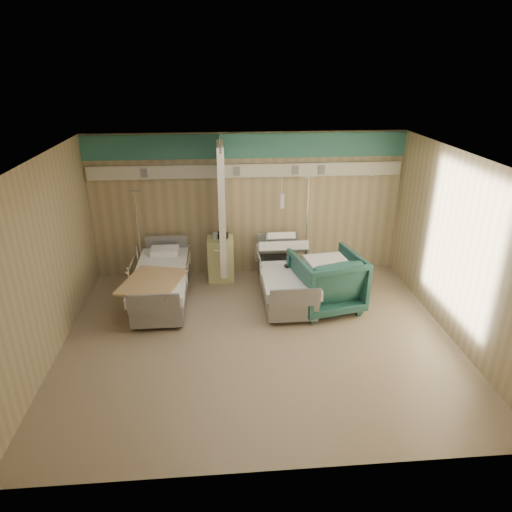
# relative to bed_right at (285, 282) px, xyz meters

# --- Properties ---
(ground) EXTENTS (6.00, 5.00, 0.00)m
(ground) POSITION_rel_bed_right_xyz_m (-0.60, -1.30, -0.32)
(ground) COLOR gray
(ground) RESTS_ON ground
(room_walls) EXTENTS (6.04, 5.04, 2.82)m
(room_walls) POSITION_rel_bed_right_xyz_m (-0.63, -1.05, 1.55)
(room_walls) COLOR tan
(room_walls) RESTS_ON ground
(bed_right) EXTENTS (1.00, 2.16, 0.63)m
(bed_right) POSITION_rel_bed_right_xyz_m (0.00, 0.00, 0.00)
(bed_right) COLOR white
(bed_right) RESTS_ON ground
(bed_left) EXTENTS (1.00, 2.16, 0.63)m
(bed_left) POSITION_rel_bed_right_xyz_m (-2.20, 0.00, 0.00)
(bed_left) COLOR white
(bed_left) RESTS_ON ground
(bedside_cabinet) EXTENTS (0.50, 0.48, 0.85)m
(bedside_cabinet) POSITION_rel_bed_right_xyz_m (-1.15, 0.90, 0.11)
(bedside_cabinet) COLOR #D8D687
(bedside_cabinet) RESTS_ON ground
(visitor_armchair) EXTENTS (1.30, 1.32, 1.01)m
(visitor_armchair) POSITION_rel_bed_right_xyz_m (0.65, -0.40, 0.19)
(visitor_armchair) COLOR #1F4F48
(visitor_armchair) RESTS_ON ground
(waffle_blanket) EXTENTS (0.75, 0.68, 0.08)m
(waffle_blanket) POSITION_rel_bed_right_xyz_m (0.64, -0.40, 0.73)
(waffle_blanket) COLOR silver
(waffle_blanket) RESTS_ON visitor_armchair
(iv_stand_right) EXTENTS (0.37, 0.37, 2.05)m
(iv_stand_right) POSITION_rel_bed_right_xyz_m (0.50, 0.79, 0.10)
(iv_stand_right) COLOR silver
(iv_stand_right) RESTS_ON ground
(iv_stand_left) EXTENTS (0.33, 0.33, 1.83)m
(iv_stand_left) POSITION_rel_bed_right_xyz_m (-2.68, 0.92, 0.06)
(iv_stand_left) COLOR silver
(iv_stand_left) RESTS_ON ground
(call_remote) EXTENTS (0.21, 0.14, 0.04)m
(call_remote) POSITION_rel_bed_right_xyz_m (0.07, -0.03, 0.34)
(call_remote) COLOR black
(call_remote) RESTS_ON bed_right
(tan_blanket) EXTENTS (1.12, 1.28, 0.04)m
(tan_blanket) POSITION_rel_bed_right_xyz_m (-2.28, -0.46, 0.33)
(tan_blanket) COLOR tan
(tan_blanket) RESTS_ON bed_left
(toiletry_bag) EXTENTS (0.23, 0.17, 0.11)m
(toiletry_bag) POSITION_rel_bed_right_xyz_m (-1.10, 0.92, 0.59)
(toiletry_bag) COLOR black
(toiletry_bag) RESTS_ON bedside_cabinet
(white_cup) EXTENTS (0.10, 0.10, 0.13)m
(white_cup) POSITION_rel_bed_right_xyz_m (-1.24, 0.86, 0.60)
(white_cup) COLOR white
(white_cup) RESTS_ON bedside_cabinet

